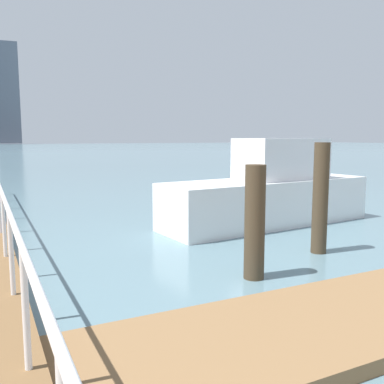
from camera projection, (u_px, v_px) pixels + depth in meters
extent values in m
plane|color=slate|center=(84.00, 199.00, 16.13)|extent=(300.00, 300.00, 0.00)
cylinder|color=white|center=(26.00, 310.00, 3.49)|extent=(0.06, 0.06, 1.05)
cylinder|color=white|center=(11.00, 253.00, 5.18)|extent=(0.06, 0.06, 1.05)
cylinder|color=white|center=(4.00, 225.00, 6.87)|extent=(0.06, 0.06, 1.05)
cylinder|color=white|center=(0.00, 208.00, 8.55)|extent=(0.06, 0.06, 1.05)
cylinder|color=white|center=(14.00, 226.00, 4.27)|extent=(0.06, 28.47, 0.06)
cylinder|color=#473826|center=(255.00, 222.00, 6.95)|extent=(0.34, 0.34, 1.90)
cylinder|color=#473826|center=(320.00, 198.00, 8.49)|extent=(0.31, 0.31, 2.24)
cube|color=white|center=(267.00, 202.00, 11.41)|extent=(6.18, 2.31, 1.21)
cube|color=white|center=(281.00, 159.00, 11.51)|extent=(2.53, 1.61, 1.10)
cube|color=slate|center=(8.00, 94.00, 165.25)|extent=(9.72, 11.75, 38.36)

